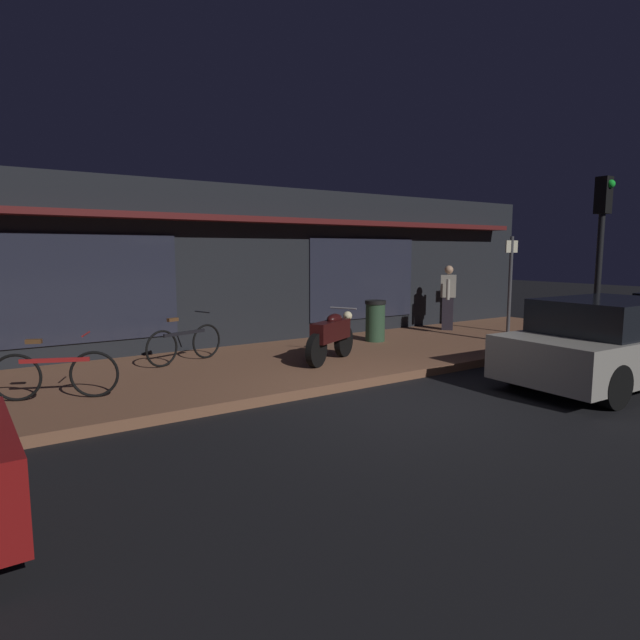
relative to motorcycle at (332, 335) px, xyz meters
The scene contains 11 objects.
ground_plane 2.57m from the motorcycle, 100.64° to the right, with size 60.00×60.00×0.00m, color black.
sidewalk_slab 0.92m from the motorcycle, 129.56° to the left, with size 18.00×4.00×0.15m, color brown.
storefront_building 4.14m from the motorcycle, 96.64° to the left, with size 18.00×3.30×3.60m.
motorcycle is the anchor object (origin of this frame).
bicycle_parked 4.64m from the motorcycle, behind, with size 1.55×0.69×0.91m.
bicycle_extra 2.70m from the motorcycle, 148.70° to the left, with size 1.59×0.60×0.91m.
person_bystander 5.09m from the motorcycle, 18.57° to the left, with size 0.52×0.47×1.67m.
sign_post 5.88m from the motorcycle, ahead, with size 0.44×0.09×2.40m.
trash_bin 2.48m from the motorcycle, 31.54° to the left, with size 0.48×0.48×0.93m.
traffic_light_pole 5.59m from the motorcycle, 26.10° to the right, with size 0.24×0.33×3.60m.
parked_car_far 4.70m from the motorcycle, 48.08° to the right, with size 4.14×1.85×1.42m.
Camera 1 is at (-5.13, -5.55, 2.18)m, focal length 29.95 mm.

